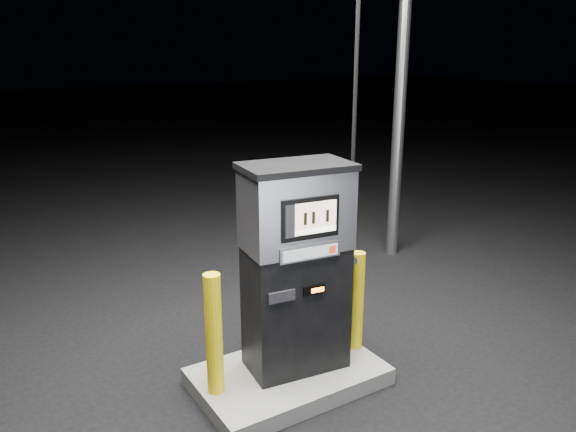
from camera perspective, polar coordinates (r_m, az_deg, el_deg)
ground at (r=5.17m, az=0.02°, el=-16.66°), size 80.00×80.00×0.00m
pump_island at (r=5.13m, az=0.02°, el=-15.96°), size 1.60×1.00×0.15m
fuel_dispenser at (r=4.73m, az=0.87°, el=-5.16°), size 1.03×0.64×3.76m
bollard_left at (r=4.58m, az=-7.54°, el=-11.84°), size 0.18×0.18×1.03m
bollard_right at (r=5.24m, az=7.02°, el=-8.53°), size 0.16×0.16×0.94m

